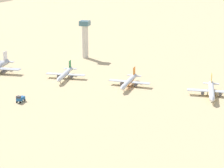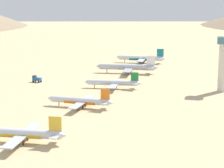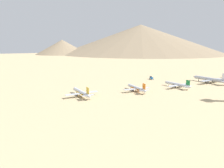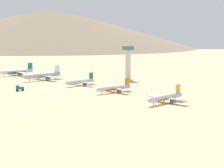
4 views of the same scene
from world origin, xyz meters
name	(u,v)px [view 1 (image 1 of 4)]	position (x,y,z in m)	size (l,w,h in m)	color
ground_plane	(60,80)	(0.00, 0.00, 0.00)	(1800.00, 1800.00, 0.00)	tan
parked_jet_2	(65,74)	(-3.87, 1.92, 3.10)	(31.96, 26.01, 9.21)	silver
parked_jet_3	(129,82)	(1.41, 45.59, 3.05)	(31.79, 25.82, 9.17)	silver
parked_jet_4	(211,91)	(7.16, 94.75, 3.24)	(33.74, 27.41, 9.73)	silver
service_truck	(20,99)	(44.63, -4.94, 2.08)	(5.53, 3.53, 3.90)	#1E5999
control_tower	(85,37)	(-61.73, -4.04, 16.20)	(7.20, 7.20, 28.98)	beige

